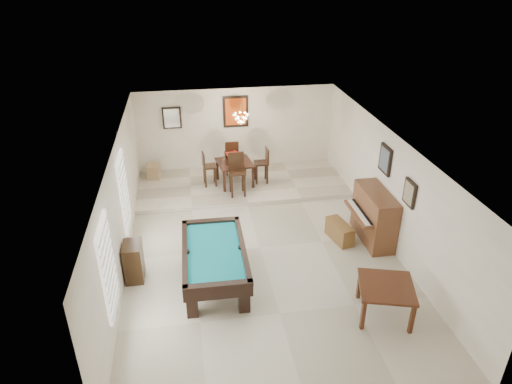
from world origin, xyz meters
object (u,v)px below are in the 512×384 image
object	(u,v)px
pool_table	(215,266)
square_table	(384,300)
dining_table	(235,171)
corner_bench	(154,171)
dining_chair_north	(231,157)
dining_chair_west	(210,169)
dining_chair_south	(237,175)
chandelier	(241,115)
apothecary_chest	(134,261)
flower_vase	(234,154)
upright_piano	(368,216)
dining_chair_east	(261,165)
piano_bench	(340,232)

from	to	relation	value
pool_table	square_table	distance (m)	3.39
dining_table	corner_bench	distance (m)	2.49
dining_table	pool_table	bearing A→B (deg)	-102.10
dining_chair_north	dining_chair_west	size ratio (longest dim) A/B	1.08
dining_chair_west	corner_bench	distance (m)	1.83
dining_chair_south	chandelier	xyz separation A→B (m)	(0.22, 0.69, 1.49)
apothecary_chest	flower_vase	world-z (taller)	flower_vase
square_table	dining_chair_north	world-z (taller)	dining_chair_north
dining_table	dining_chair_north	size ratio (longest dim) A/B	0.89
upright_piano	dining_chair_west	size ratio (longest dim) A/B	1.50
dining_chair_south	corner_bench	bearing A→B (deg)	145.85
dining_chair_south	corner_bench	distance (m)	2.81
apothecary_chest	chandelier	distance (m)	5.11
dining_chair_south	dining_chair_north	xyz separation A→B (m)	(-0.00, 1.44, -0.05)
dining_chair_west	upright_piano	bearing A→B (deg)	-137.96
dining_chair_north	dining_chair_east	size ratio (longest dim) A/B	1.04
dining_chair_west	chandelier	size ratio (longest dim) A/B	1.67
piano_bench	chandelier	xyz separation A→B (m)	(-1.92, 3.18, 1.97)
square_table	piano_bench	size ratio (longest dim) A/B	1.19
dining_chair_west	piano_bench	bearing A→B (deg)	-143.08
pool_table	upright_piano	bearing A→B (deg)	16.54
flower_vase	dining_chair_west	xyz separation A→B (m)	(-0.72, 0.03, -0.42)
piano_bench	dining_chair_west	xyz separation A→B (m)	(-2.84, 3.22, 0.39)
upright_piano	flower_vase	world-z (taller)	upright_piano
square_table	apothecary_chest	xyz separation A→B (m)	(-4.70, 1.87, 0.08)
pool_table	dining_table	bearing A→B (deg)	78.69
apothecary_chest	dining_chair_north	xyz separation A→B (m)	(2.56, 4.65, 0.24)
dining_chair_west	dining_chair_east	bearing A→B (deg)	-96.10
chandelier	apothecary_chest	bearing A→B (deg)	-125.49
pool_table	dining_chair_west	distance (m)	4.35
dining_chair_south	corner_bench	xyz separation A→B (m)	(-2.35, 1.49, -0.39)
flower_vase	upright_piano	bearing A→B (deg)	-49.77
dining_table	flower_vase	bearing A→B (deg)	180.00
piano_bench	chandelier	size ratio (longest dim) A/B	1.37
flower_vase	chandelier	bearing A→B (deg)	-3.93
dining_chair_south	dining_chair_east	xyz separation A→B (m)	(0.79, 0.69, -0.07)
upright_piano	chandelier	size ratio (longest dim) A/B	2.51
upright_piano	dining_chair_north	distance (m)	4.87
pool_table	dining_table	size ratio (longest dim) A/B	2.42
pool_table	dining_chair_west	world-z (taller)	dining_chair_west
flower_vase	corner_bench	world-z (taller)	flower_vase
flower_vase	dining_chair_east	world-z (taller)	dining_chair_east
dining_table	dining_chair_south	bearing A→B (deg)	-90.90
dining_table	flower_vase	size ratio (longest dim) A/B	4.20
pool_table	flower_vase	bearing A→B (deg)	78.69
chandelier	square_table	bearing A→B (deg)	-71.56
dining_chair_south	dining_chair_west	bearing A→B (deg)	132.36
dining_chair_south	flower_vase	bearing A→B (deg)	87.45
piano_bench	corner_bench	world-z (taller)	corner_bench
dining_chair_west	chandelier	bearing A→B (deg)	-97.40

